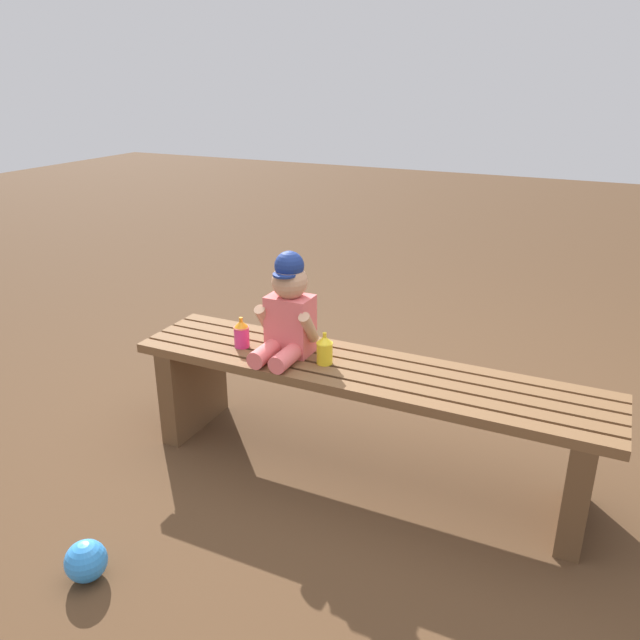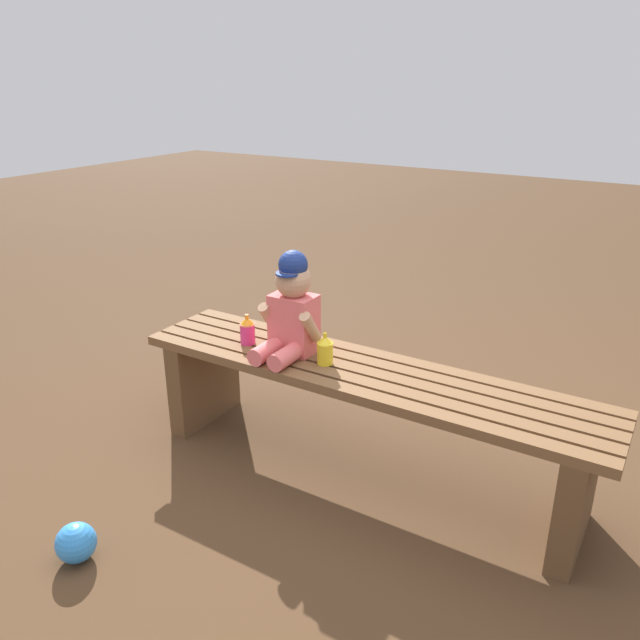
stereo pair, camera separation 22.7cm
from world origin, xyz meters
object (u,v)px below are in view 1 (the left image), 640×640
(sippy_cup_left, at_px, (242,333))
(sippy_cup_right, at_px, (325,349))
(park_bench, at_px, (362,400))
(child_figure, at_px, (288,311))
(toy_ball, at_px, (86,561))

(sippy_cup_left, bearing_deg, sippy_cup_right, 0.00)
(sippy_cup_right, bearing_deg, sippy_cup_left, 180.00)
(park_bench, bearing_deg, sippy_cup_left, -176.61)
(sippy_cup_left, distance_m, sippy_cup_right, 0.36)
(park_bench, distance_m, sippy_cup_left, 0.54)
(child_figure, height_order, sippy_cup_right, child_figure)
(sippy_cup_right, relative_size, toy_ball, 0.96)
(child_figure, bearing_deg, sippy_cup_left, -174.03)
(sippy_cup_right, distance_m, toy_ball, 1.05)
(child_figure, xyz_separation_m, sippy_cup_right, (0.16, -0.02, -0.12))
(sippy_cup_left, bearing_deg, park_bench, 3.39)
(park_bench, height_order, sippy_cup_right, sippy_cup_right)
(sippy_cup_right, xyz_separation_m, toy_ball, (-0.40, -0.87, -0.44))
(park_bench, bearing_deg, toy_ball, -121.41)
(sippy_cup_left, height_order, sippy_cup_right, same)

